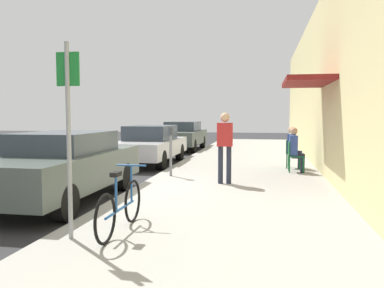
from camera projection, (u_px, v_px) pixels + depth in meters
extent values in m
plane|color=#2D2D30|center=(132.00, 193.00, 8.86)|extent=(60.00, 60.00, 0.00)
cube|color=#9E9B93|center=(238.00, 179.00, 10.41)|extent=(4.50, 32.00, 0.12)
cube|color=beige|center=(335.00, 80.00, 9.77)|extent=(0.30, 32.00, 5.25)
cube|color=maroon|center=(306.00, 82.00, 9.91)|extent=(1.10, 2.80, 0.12)
cube|color=#47514C|center=(62.00, 170.00, 7.94)|extent=(1.80, 4.40, 0.68)
cube|color=#333D47|center=(65.00, 142.00, 8.04)|extent=(1.48, 2.11, 0.42)
cylinder|color=black|center=(123.00, 177.00, 9.16)|extent=(0.22, 0.64, 0.64)
cylinder|color=black|center=(61.00, 175.00, 9.45)|extent=(0.22, 0.64, 0.64)
cylinder|color=black|center=(65.00, 203.00, 6.48)|extent=(0.22, 0.64, 0.64)
cube|color=#B7B7BC|center=(150.00, 148.00, 13.96)|extent=(1.80, 4.40, 0.55)
cube|color=#333D47|center=(151.00, 133.00, 14.06)|extent=(1.48, 2.11, 0.51)
cylinder|color=black|center=(180.00, 152.00, 15.17)|extent=(0.22, 0.64, 0.64)
cylinder|color=black|center=(141.00, 151.00, 15.46)|extent=(0.22, 0.64, 0.64)
cylinder|color=black|center=(161.00, 160.00, 12.49)|extent=(0.22, 0.64, 0.64)
cylinder|color=black|center=(114.00, 159.00, 12.78)|extent=(0.22, 0.64, 0.64)
cube|color=#47514C|center=(182.00, 137.00, 19.47)|extent=(1.80, 4.40, 0.64)
cube|color=#333D47|center=(183.00, 126.00, 19.57)|extent=(1.48, 2.11, 0.45)
cylinder|color=black|center=(202.00, 142.00, 20.68)|extent=(0.22, 0.64, 0.64)
cylinder|color=black|center=(173.00, 142.00, 20.97)|extent=(0.22, 0.64, 0.64)
cylinder|color=black|center=(193.00, 146.00, 18.01)|extent=(0.22, 0.64, 0.64)
cylinder|color=black|center=(160.00, 146.00, 18.30)|extent=(0.22, 0.64, 0.64)
cylinder|color=slate|center=(171.00, 156.00, 10.53)|extent=(0.07, 0.07, 1.10)
cube|color=#383D42|center=(171.00, 131.00, 10.48)|extent=(0.12, 0.10, 0.22)
cylinder|color=gray|center=(69.00, 142.00, 5.15)|extent=(0.06, 0.06, 2.60)
cube|color=#19722D|center=(68.00, 69.00, 5.10)|extent=(0.32, 0.02, 0.44)
torus|color=black|center=(133.00, 201.00, 6.02)|extent=(0.04, 0.66, 0.66)
torus|color=black|center=(105.00, 219.00, 4.99)|extent=(0.04, 0.66, 0.66)
cylinder|color=#1E4C8C|center=(120.00, 209.00, 5.50)|extent=(0.04, 1.05, 0.04)
cylinder|color=#1E4C8C|center=(116.00, 194.00, 5.33)|extent=(0.04, 0.04, 0.50)
cube|color=black|center=(116.00, 174.00, 5.31)|extent=(0.10, 0.20, 0.06)
cylinder|color=#1E4C8C|center=(131.00, 184.00, 5.95)|extent=(0.03, 0.03, 0.56)
cylinder|color=#1E4C8C|center=(131.00, 165.00, 5.92)|extent=(0.46, 0.03, 0.03)
cylinder|color=#14592D|center=(302.00, 164.00, 11.42)|extent=(0.04, 0.04, 0.45)
cylinder|color=#14592D|center=(303.00, 165.00, 11.05)|extent=(0.04, 0.04, 0.45)
cylinder|color=#14592D|center=(289.00, 163.00, 11.49)|extent=(0.04, 0.04, 0.45)
cylinder|color=#14592D|center=(290.00, 165.00, 11.12)|extent=(0.04, 0.04, 0.45)
cube|color=#14592D|center=(296.00, 156.00, 11.25)|extent=(0.44, 0.44, 0.03)
cube|color=#14592D|center=(289.00, 149.00, 11.27)|extent=(0.03, 0.44, 0.40)
cylinder|color=#232838|center=(302.00, 164.00, 11.33)|extent=(0.11, 0.11, 0.47)
cylinder|color=#232838|center=(298.00, 155.00, 11.34)|extent=(0.36, 0.14, 0.14)
cylinder|color=#232838|center=(303.00, 165.00, 11.13)|extent=(0.11, 0.11, 0.47)
cylinder|color=#232838|center=(298.00, 156.00, 11.14)|extent=(0.36, 0.14, 0.14)
cube|color=#334C99|center=(293.00, 145.00, 11.24)|extent=(0.22, 0.36, 0.56)
sphere|color=tan|center=(294.00, 131.00, 11.21)|extent=(0.22, 0.22, 0.22)
cylinder|color=#14592D|center=(301.00, 160.00, 12.19)|extent=(0.04, 0.04, 0.45)
cylinder|color=#14592D|center=(300.00, 162.00, 11.84)|extent=(0.04, 0.04, 0.45)
cylinder|color=#14592D|center=(288.00, 160.00, 12.33)|extent=(0.04, 0.04, 0.45)
cylinder|color=#14592D|center=(287.00, 161.00, 11.97)|extent=(0.04, 0.04, 0.45)
cube|color=#14592D|center=(294.00, 153.00, 12.07)|extent=(0.51, 0.51, 0.03)
cube|color=#14592D|center=(287.00, 146.00, 12.12)|extent=(0.11, 0.44, 0.40)
cylinder|color=#232838|center=(300.00, 160.00, 12.11)|extent=(0.11, 0.11, 0.47)
cylinder|color=#232838|center=(296.00, 153.00, 12.14)|extent=(0.38, 0.20, 0.14)
cylinder|color=#232838|center=(300.00, 161.00, 11.93)|extent=(0.11, 0.11, 0.47)
cylinder|color=#232838|center=(295.00, 153.00, 11.95)|extent=(0.38, 0.20, 0.14)
cube|color=#334C99|center=(292.00, 143.00, 12.07)|extent=(0.28, 0.39, 0.56)
sphere|color=tan|center=(292.00, 130.00, 12.04)|extent=(0.22, 0.22, 0.22)
cylinder|color=#232838|center=(221.00, 165.00, 9.39)|extent=(0.12, 0.12, 0.90)
cylinder|color=#232838|center=(229.00, 165.00, 9.35)|extent=(0.12, 0.12, 0.90)
cube|color=#B22626|center=(225.00, 135.00, 9.31)|extent=(0.36, 0.22, 0.56)
sphere|color=tan|center=(225.00, 117.00, 9.28)|extent=(0.22, 0.22, 0.22)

